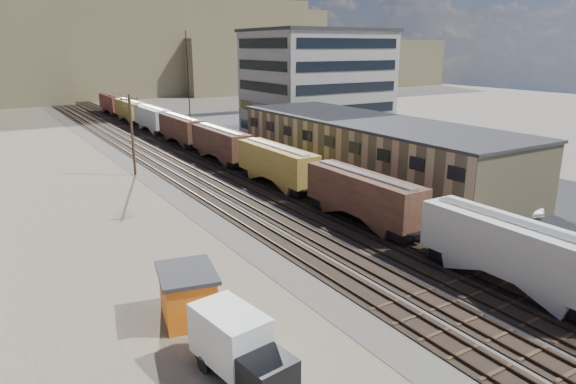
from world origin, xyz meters
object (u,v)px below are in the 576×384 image
maintenance_shed (188,294)px  parked_car_blue (285,134)px  freight_train (199,135)px  box_truck (239,348)px  utility_pole_north (132,133)px  parked_car_white (519,204)px

maintenance_shed → parked_car_blue: bearing=53.3°
freight_train → parked_car_blue: 18.32m
box_truck → maintenance_shed: 6.76m
freight_train → utility_pole_north: size_ratio=11.97×
freight_train → box_truck: 55.99m
box_truck → maintenance_shed: bearing=89.8°
freight_train → box_truck: bearing=-110.5°
utility_pole_north → box_truck: bearing=-99.5°
maintenance_shed → parked_car_white: maintenance_shed is taller
freight_train → parked_car_white: bearing=-71.1°
utility_pole_north → parked_car_white: (27.23, -34.74, -4.46)m
maintenance_shed → parked_car_blue: (37.25, 49.96, -0.85)m
freight_train → utility_pole_north: bearing=-144.5°
freight_train → maintenance_shed: 49.71m
utility_pole_north → maintenance_shed: bearing=-101.1°
parked_car_blue → box_truck: bearing=-176.2°
box_truck → parked_car_white: bearing=14.5°
parked_car_white → box_truck: bearing=-147.1°
freight_train → parked_car_white: 46.05m
freight_train → maintenance_shed: size_ratio=25.33×
freight_train → parked_car_blue: bearing=13.6°
freight_train → box_truck: freight_train is taller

